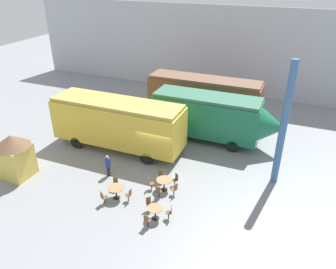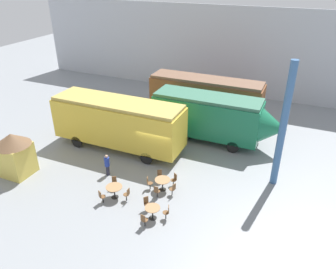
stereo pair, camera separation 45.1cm
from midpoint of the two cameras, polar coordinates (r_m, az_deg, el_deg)
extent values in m
plane|color=gray|center=(23.70, -1.98, -4.37)|extent=(80.00, 80.00, 0.00)
cube|color=#B2B7C1|center=(35.59, 8.38, 14.26)|extent=(44.00, 0.15, 9.00)
cube|color=brown|center=(29.55, 5.84, 6.82)|extent=(9.97, 2.49, 2.69)
cube|color=brown|center=(29.07, 5.98, 9.51)|extent=(9.77, 2.29, 0.24)
cylinder|color=black|center=(28.44, 10.75, 2.26)|extent=(1.21, 0.12, 1.21)
cylinder|color=black|center=(30.57, 11.73, 4.01)|extent=(1.21, 0.12, 1.21)
cylinder|color=black|center=(30.01, -0.44, 4.16)|extent=(1.21, 0.12, 1.21)
cylinder|color=black|center=(32.04, 1.21, 5.72)|extent=(1.21, 0.12, 1.21)
cube|color=#196B47|center=(25.70, 6.16, 3.27)|extent=(8.26, 2.67, 2.87)
cone|color=#196B47|center=(24.95, 17.34, 1.32)|extent=(1.86, 2.53, 2.53)
cube|color=#366B54|center=(25.11, 6.34, 6.50)|extent=(8.10, 2.45, 0.24)
cylinder|color=black|center=(24.80, 10.61, -2.10)|extent=(0.91, 0.12, 0.91)
cylinder|color=black|center=(27.02, 11.81, 0.39)|extent=(0.91, 0.12, 0.91)
cylinder|color=black|center=(26.03, -0.05, -0.07)|extent=(0.91, 0.12, 0.91)
cylinder|color=black|center=(28.15, 1.93, 2.15)|extent=(0.91, 0.12, 0.91)
cube|color=gold|center=(24.56, -9.24, 2.01)|extent=(9.92, 2.86, 2.96)
cube|color=tan|center=(23.93, -9.53, 5.46)|extent=(9.72, 2.63, 0.24)
cylinder|color=black|center=(22.98, -4.28, -4.21)|extent=(0.92, 0.12, 0.92)
cylinder|color=black|center=(25.12, -1.53, -1.16)|extent=(0.92, 0.12, 0.92)
cylinder|color=black|center=(25.89, -16.19, -1.41)|extent=(0.92, 0.12, 0.92)
cylinder|color=black|center=(27.81, -12.83, 1.11)|extent=(0.92, 0.12, 0.92)
cylinder|color=black|center=(20.38, -9.57, -10.82)|extent=(0.44, 0.44, 0.02)
cylinder|color=black|center=(20.15, -9.65, -9.98)|extent=(0.08, 0.08, 0.73)
cylinder|color=#9E754C|center=(19.93, -9.74, -9.12)|extent=(0.99, 0.99, 0.03)
cylinder|color=black|center=(18.76, -2.91, -14.36)|extent=(0.44, 0.44, 0.02)
cylinder|color=black|center=(18.53, -2.94, -13.53)|extent=(0.08, 0.08, 0.70)
cylinder|color=#9E754C|center=(18.29, -2.96, -12.68)|extent=(0.86, 0.86, 0.03)
cylinder|color=black|center=(20.75, -1.31, -9.56)|extent=(0.44, 0.44, 0.02)
cylinder|color=black|center=(20.53, -1.33, -8.75)|extent=(0.08, 0.08, 0.71)
cylinder|color=#9E754C|center=(20.32, -1.34, -7.91)|extent=(0.97, 0.97, 0.03)
cylinder|color=black|center=(20.89, -9.65, -9.04)|extent=(0.06, 0.06, 0.42)
cylinder|color=brown|center=(20.76, -9.70, -8.54)|extent=(0.36, 0.36, 0.03)
cube|color=brown|center=(20.76, -9.75, -7.79)|extent=(0.27, 0.19, 0.42)
cylinder|color=black|center=(19.98, -11.60, -11.20)|extent=(0.06, 0.06, 0.42)
cylinder|color=brown|center=(19.84, -11.66, -10.69)|extent=(0.36, 0.36, 0.03)
cube|color=brown|center=(19.65, -12.12, -10.34)|extent=(0.27, 0.17, 0.42)
cylinder|color=black|center=(19.93, -7.59, -10.92)|extent=(0.06, 0.06, 0.42)
cylinder|color=brown|center=(19.79, -7.63, -10.41)|extent=(0.36, 0.36, 0.03)
cube|color=brown|center=(19.60, -7.27, -10.00)|extent=(0.05, 0.29, 0.42)
cylinder|color=black|center=(19.13, -3.90, -12.62)|extent=(0.06, 0.06, 0.42)
cylinder|color=brown|center=(18.99, -3.93, -12.10)|extent=(0.36, 0.36, 0.03)
cube|color=brown|center=(18.96, -4.15, -11.31)|extent=(0.21, 0.25, 0.42)
cylinder|color=black|center=(18.19, -4.25, -15.18)|extent=(0.06, 0.06, 0.42)
cylinder|color=brown|center=(18.04, -4.27, -14.65)|extent=(0.36, 0.36, 0.03)
cube|color=brown|center=(17.80, -4.59, -14.39)|extent=(0.29, 0.08, 0.42)
cylinder|color=black|center=(18.60, -0.62, -13.95)|extent=(0.06, 0.06, 0.42)
cylinder|color=brown|center=(18.45, -0.62, -13.43)|extent=(0.36, 0.36, 0.03)
cube|color=brown|center=(18.30, -0.13, -12.91)|extent=(0.14, 0.28, 0.42)
cylinder|color=black|center=(20.96, 0.54, -8.45)|extent=(0.06, 0.06, 0.42)
cylinder|color=brown|center=(20.83, 0.55, -7.95)|extent=(0.36, 0.36, 0.03)
cube|color=brown|center=(20.77, 0.91, -7.31)|extent=(0.26, 0.20, 0.42)
cylinder|color=black|center=(21.25, -1.79, -7.89)|extent=(0.06, 0.06, 0.42)
cylinder|color=brown|center=(21.12, -1.79, -7.39)|extent=(0.36, 0.36, 0.03)
cube|color=brown|center=(21.12, -1.89, -6.66)|extent=(0.26, 0.20, 0.42)
cylinder|color=black|center=(20.71, -3.51, -9.01)|extent=(0.06, 0.06, 0.42)
cylinder|color=brown|center=(20.58, -3.52, -8.51)|extent=(0.36, 0.36, 0.03)
cube|color=brown|center=(20.47, -3.97, -7.98)|extent=(0.13, 0.29, 0.42)
cylinder|color=black|center=(20.07, -2.22, -10.36)|extent=(0.06, 0.06, 0.42)
cylinder|color=brown|center=(19.93, -2.24, -9.85)|extent=(0.36, 0.36, 0.03)
cube|color=brown|center=(19.68, -2.43, -9.57)|extent=(0.29, 0.04, 0.42)
cylinder|color=black|center=(20.22, 0.37, -9.98)|extent=(0.06, 0.06, 0.42)
cylinder|color=brown|center=(20.09, 0.37, -9.47)|extent=(0.36, 0.36, 0.03)
cube|color=brown|center=(19.88, 0.72, -9.13)|extent=(0.13, 0.29, 0.42)
cylinder|color=#262633|center=(22.21, -10.91, -6.26)|extent=(0.24, 0.24, 0.71)
cylinder|color=navy|center=(21.85, -11.06, -4.80)|extent=(0.34, 0.34, 0.63)
sphere|color=tan|center=(21.63, -11.16, -3.87)|extent=(0.20, 0.20, 0.20)
cube|color=#DBC151|center=(23.72, -25.46, -4.22)|extent=(1.80, 1.80, 2.20)
cone|color=brown|center=(23.04, -26.21, -1.04)|extent=(2.34, 2.34, 0.80)
cylinder|color=#386093|center=(20.56, 18.88, 1.46)|extent=(0.44, 0.44, 8.00)
camera|label=1|loc=(0.23, -90.55, -0.29)|focal=35.00mm
camera|label=2|loc=(0.23, 89.45, 0.29)|focal=35.00mm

